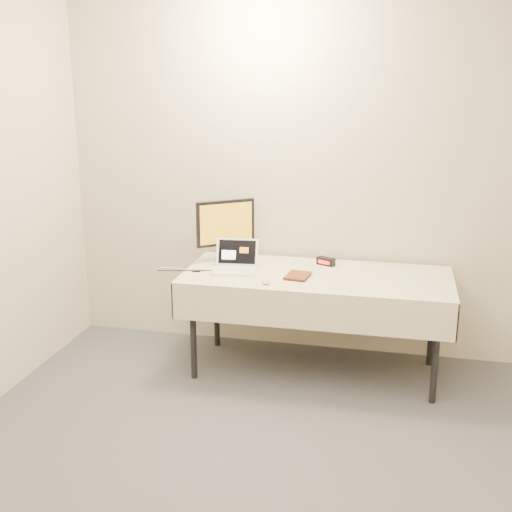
% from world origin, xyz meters
% --- Properties ---
extents(back_wall, '(4.00, 0.10, 2.70)m').
position_xyz_m(back_wall, '(0.00, 2.50, 1.35)').
color(back_wall, beige).
rests_on(back_wall, ground).
extents(table, '(1.86, 0.81, 0.74)m').
position_xyz_m(table, '(0.00, 2.05, 0.68)').
color(table, black).
rests_on(table, ground).
extents(laptop, '(0.33, 0.31, 0.21)m').
position_xyz_m(laptop, '(-0.58, 2.02, 0.79)').
color(laptop, white).
rests_on(laptop, table).
extents(monitor, '(0.38, 0.29, 0.46)m').
position_xyz_m(monitor, '(-0.71, 2.22, 1.01)').
color(monitor, black).
rests_on(monitor, table).
extents(book, '(0.15, 0.04, 0.21)m').
position_xyz_m(book, '(-0.20, 1.96, 0.84)').
color(book, brown).
rests_on(book, table).
extents(alarm_clock, '(0.14, 0.11, 0.06)m').
position_xyz_m(alarm_clock, '(0.03, 2.29, 0.77)').
color(alarm_clock, black).
rests_on(alarm_clock, table).
extents(clicker, '(0.08, 0.11, 0.02)m').
position_xyz_m(clicker, '(-0.31, 1.77, 0.75)').
color(clicker, '#B8B8BB').
rests_on(clicker, table).
extents(paper_form, '(0.16, 0.32, 0.00)m').
position_xyz_m(paper_form, '(0.62, 2.09, 0.74)').
color(paper_form, '#C4E8B9').
rests_on(paper_form, table).
extents(usb_dongle, '(0.06, 0.03, 0.01)m').
position_xyz_m(usb_dongle, '(-0.84, 1.91, 0.74)').
color(usb_dongle, black).
rests_on(usb_dongle, table).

